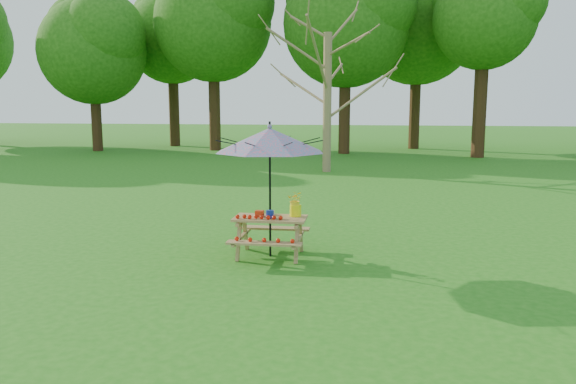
# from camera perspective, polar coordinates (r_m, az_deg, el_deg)

# --- Properties ---
(picnic_table) EXTENTS (1.20, 1.32, 0.67)m
(picnic_table) POSITION_cam_1_polar(r_m,az_deg,el_deg) (9.40, -1.82, -4.62)
(picnic_table) COLOR olive
(picnic_table) RESTS_ON ground
(patio_umbrella) EXTENTS (2.21, 2.21, 2.25)m
(patio_umbrella) POSITION_cam_1_polar(r_m,az_deg,el_deg) (9.16, -1.87, 5.29)
(patio_umbrella) COLOR black
(patio_umbrella) RESTS_ON ground
(produce_bins) EXTENTS (0.33, 0.41, 0.13)m
(produce_bins) POSITION_cam_1_polar(r_m,az_deg,el_deg) (9.35, -2.20, -2.21)
(produce_bins) COLOR red
(produce_bins) RESTS_ON picnic_table
(tomatoes_row) EXTENTS (0.77, 0.13, 0.07)m
(tomatoes_row) POSITION_cam_1_polar(r_m,az_deg,el_deg) (9.17, -2.95, -2.55)
(tomatoes_row) COLOR red
(tomatoes_row) RESTS_ON picnic_table
(flower_bucket) EXTENTS (0.26, 0.23, 0.42)m
(flower_bucket) POSITION_cam_1_polar(r_m,az_deg,el_deg) (9.36, 0.77, -1.13)
(flower_bucket) COLOR #FCFC0D
(flower_bucket) RESTS_ON picnic_table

